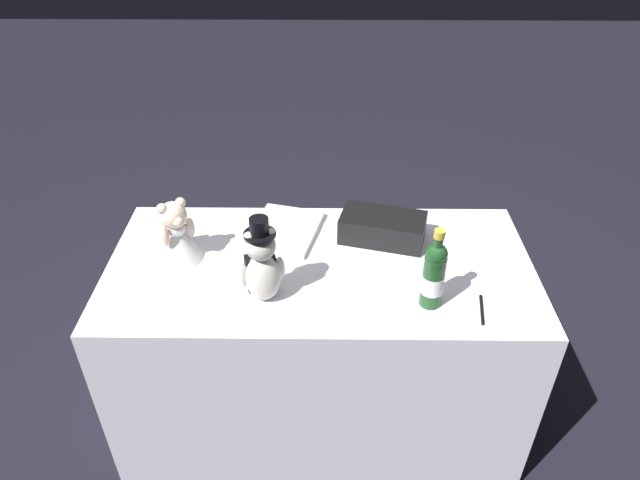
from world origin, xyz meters
TOP-DOWN VIEW (x-y plane):
  - ground_plane at (0.00, 0.00)m, footprint 12.00×12.00m
  - reception_table at (0.00, 0.00)m, footprint 1.44×0.71m
  - teddy_bear_groom at (-0.18, -0.17)m, footprint 0.14×0.14m
  - teddy_bear_bride at (-0.49, 0.04)m, footprint 0.20×0.21m
  - champagne_bottle at (0.34, -0.19)m, footprint 0.07×0.07m
  - signing_pen at (0.50, -0.22)m, footprint 0.03×0.14m
  - gift_case_black at (0.22, 0.15)m, footprint 0.32×0.22m
  - guestbook at (-0.13, 0.18)m, footprint 0.29×0.33m

SIDE VIEW (x-z plane):
  - ground_plane at x=0.00m, z-range 0.00..0.00m
  - reception_table at x=0.00m, z-range 0.00..0.74m
  - signing_pen at x=0.50m, z-range 0.74..0.75m
  - guestbook at x=-0.13m, z-range 0.74..0.76m
  - gift_case_black at x=0.22m, z-range 0.74..0.84m
  - teddy_bear_bride at x=-0.49m, z-range 0.73..0.96m
  - champagne_bottle at x=0.34m, z-range 0.72..0.99m
  - teddy_bear_groom at x=-0.18m, z-range 0.71..1.01m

